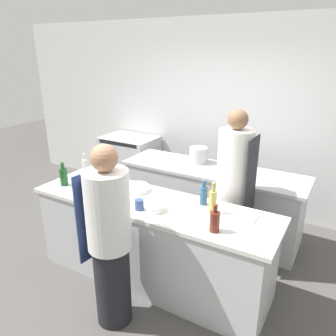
{
  "coord_description": "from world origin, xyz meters",
  "views": [
    {
      "loc": [
        1.64,
        -2.48,
        2.36
      ],
      "look_at": [
        0.0,
        0.35,
        1.16
      ],
      "focal_mm": 35.0,
      "sensor_mm": 36.0,
      "label": 1
    }
  ],
  "objects": [
    {
      "name": "cutting_board",
      "position": [
        0.87,
        0.16,
        0.92
      ],
      "size": [
        0.3,
        0.19,
        0.01
      ],
      "color": "white",
      "rests_on": "prep_counter"
    },
    {
      "name": "chef_at_prep_near",
      "position": [
        0.01,
        -0.66,
        0.84
      ],
      "size": [
        0.4,
        0.38,
        1.68
      ],
      "rotation": [
        0.0,
        0.0,
        1.47
      ],
      "color": "black",
      "rests_on": "ground_plane"
    },
    {
      "name": "oven_range",
      "position": [
        -1.56,
        1.76,
        0.49
      ],
      "size": [
        0.88,
        0.64,
        0.98
      ],
      "color": "#B7BABC",
      "rests_on": "ground_plane"
    },
    {
      "name": "chef_at_stove",
      "position": [
        0.63,
        0.66,
        0.9
      ],
      "size": [
        0.38,
        0.36,
        1.8
      ],
      "rotation": [
        0.0,
        0.0,
        -1.61
      ],
      "color": "black",
      "rests_on": "ground_plane"
    },
    {
      "name": "wall_back",
      "position": [
        0.0,
        2.13,
        1.4
      ],
      "size": [
        8.0,
        0.06,
        2.8
      ],
      "color": "silver",
      "rests_on": "ground_plane"
    },
    {
      "name": "cup",
      "position": [
        -0.0,
        -0.2,
        0.97
      ],
      "size": [
        0.08,
        0.08,
        0.1
      ],
      "color": "#33477F",
      "rests_on": "prep_counter"
    },
    {
      "name": "bowl_ceramic_blue",
      "position": [
        -0.26,
        0.15,
        0.95
      ],
      "size": [
        0.24,
        0.24,
        0.07
      ],
      "color": "white",
      "rests_on": "prep_counter"
    },
    {
      "name": "stockpot",
      "position": [
        -0.1,
        1.34,
        1.02
      ],
      "size": [
        0.24,
        0.24,
        0.21
      ],
      "color": "#B7BABC",
      "rests_on": "pass_counter"
    },
    {
      "name": "bowl_prep_small",
      "position": [
        0.15,
        -0.15,
        0.95
      ],
      "size": [
        0.18,
        0.18,
        0.07
      ],
      "color": "white",
      "rests_on": "prep_counter"
    },
    {
      "name": "bottle_sauce",
      "position": [
        0.64,
        0.07,
        1.04
      ],
      "size": [
        0.07,
        0.07,
        0.31
      ],
      "color": "#B2A84C",
      "rests_on": "prep_counter"
    },
    {
      "name": "prep_counter",
      "position": [
        0.0,
        0.0,
        0.46
      ],
      "size": [
        2.58,
        0.73,
        0.91
      ],
      "color": "#B7BABC",
      "rests_on": "ground_plane"
    },
    {
      "name": "ground_plane",
      "position": [
        0.0,
        0.0,
        0.0
      ],
      "size": [
        16.0,
        16.0,
        0.0
      ],
      "primitive_type": "plane",
      "color": "#4C4947"
    },
    {
      "name": "bowl_mixing_large",
      "position": [
        -0.69,
        0.03,
        0.95
      ],
      "size": [
        0.25,
        0.25,
        0.07
      ],
      "color": "white",
      "rests_on": "prep_counter"
    },
    {
      "name": "bottle_water",
      "position": [
        -0.83,
        0.17,
        1.03
      ],
      "size": [
        0.09,
        0.09,
        0.3
      ],
      "color": "black",
      "rests_on": "prep_counter"
    },
    {
      "name": "bottle_olive_oil",
      "position": [
        0.77,
        -0.2,
        1.01
      ],
      "size": [
        0.08,
        0.08,
        0.25
      ],
      "color": "#5B2319",
      "rests_on": "prep_counter"
    },
    {
      "name": "pass_counter",
      "position": [
        0.16,
        1.2,
        0.46
      ],
      "size": [
        2.38,
        0.7,
        0.91
      ],
      "color": "#B7BABC",
      "rests_on": "ground_plane"
    },
    {
      "name": "bottle_vinegar",
      "position": [
        -1.08,
        0.22,
        1.02
      ],
      "size": [
        0.06,
        0.06,
        0.28
      ],
      "color": "silver",
      "rests_on": "prep_counter"
    },
    {
      "name": "bottle_wine",
      "position": [
        0.48,
        0.22,
        1.01
      ],
      "size": [
        0.08,
        0.08,
        0.25
      ],
      "color": "#2D5175",
      "rests_on": "prep_counter"
    },
    {
      "name": "bottle_cooking_oil",
      "position": [
        -1.07,
        -0.12,
        1.02
      ],
      "size": [
        0.09,
        0.09,
        0.27
      ],
      "color": "#19471E",
      "rests_on": "prep_counter"
    }
  ]
}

